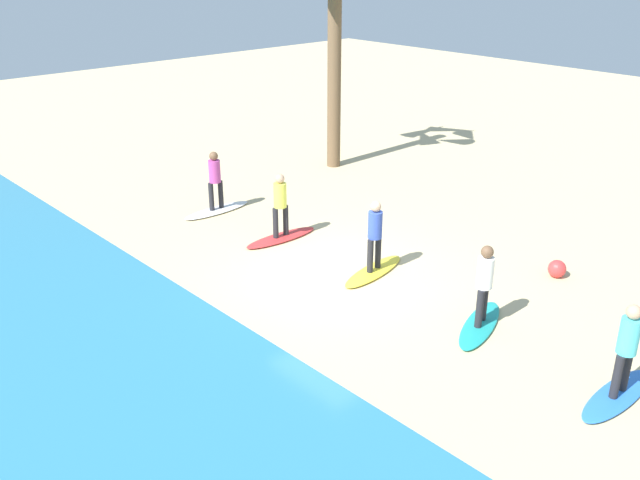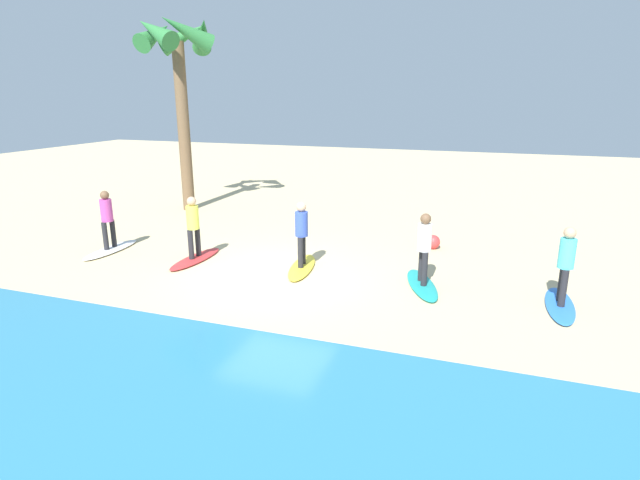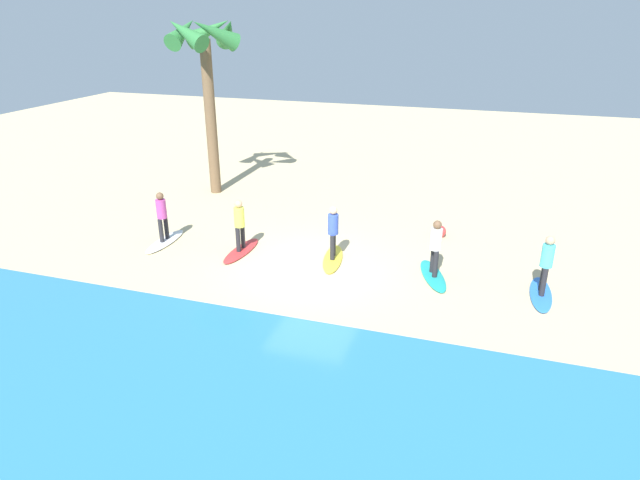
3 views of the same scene
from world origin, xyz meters
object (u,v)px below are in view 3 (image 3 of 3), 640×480
surfboard_blue (541,294)px  surfboard_yellow (333,259)px  surfer_red (239,221)px  surfboard_teal (433,275)px  surfer_yellow (333,229)px  palm_tree (205,51)px  beach_ball (440,231)px  surfer_teal (436,244)px  surfboard_red (241,251)px  surfboard_white (165,241)px  surfer_white (162,213)px  surfer_blue (547,261)px

surfboard_blue → surfboard_yellow: same height
surfboard_yellow → surfer_red: (2.94, 0.30, 0.99)m
surfboard_teal → surfer_yellow: 3.23m
surfboard_yellow → surfboard_teal: bearing=75.7°
surfboard_blue → palm_tree: bearing=-113.7°
surfer_red → beach_ball: bearing=-151.5°
surfer_yellow → beach_ball: bearing=-135.4°
surfer_teal → surfboard_red: bearing=0.6°
surfer_teal → surfer_red: 6.00m
surfboard_white → surfboard_blue: bearing=88.6°
surfer_teal → palm_tree: 11.95m
surfboard_teal → palm_tree: bearing=-138.8°
surfboard_red → beach_ball: 6.66m
surfer_yellow → surfer_white: same height
surfboard_blue → surfboard_red: 8.90m
surfboard_blue → surfer_yellow: (5.96, -0.47, 0.99)m
surfer_red → beach_ball: size_ratio=4.07×
surfboard_blue → surfer_blue: surfer_blue is taller
surfboard_white → surfboard_teal: bearing=90.0°
surfer_teal → surfer_white: same height
surfboard_teal → surfboard_white: same height
surfboard_blue → surfer_yellow: 6.06m
surfer_teal → surfboard_yellow: surfer_teal is taller
surfer_teal → beach_ball: bearing=-87.2°
surfboard_red → surfboard_yellow: bearing=98.0°
surfboard_teal → surfboard_red: same height
surfer_blue → surfboard_white: (11.62, -0.10, -0.99)m
surfboard_white → beach_ball: 9.17m
surfer_teal → surfboard_red: (6.00, 0.07, -0.99)m
surfboard_white → surfer_red: bearing=90.6°
surfer_blue → surfer_white: same height
surfer_red → palm_tree: 7.95m
surfboard_teal → palm_tree: (9.69, -5.27, 5.59)m
palm_tree → surfer_teal: bearing=151.4°
surfer_teal → palm_tree: palm_tree is taller
surfboard_blue → beach_ball: beach_ball is taller
surfboard_teal → palm_tree: size_ratio=0.30×
surfboard_blue → surfboard_teal: same height
surfer_yellow → surfboard_white: bearing=3.7°
surfer_red → palm_tree: size_ratio=0.23×
surfer_blue → surfer_teal: 2.91m
surfer_yellow → surfer_red: 2.95m
palm_tree → surfer_white: bearing=100.1°
surfboard_blue → beach_ball: size_ratio=5.21×
surfboard_teal → surfboard_white: 8.73m
palm_tree → surfer_blue: bearing=156.3°
surfboard_red → palm_tree: palm_tree is taller
surfer_blue → surfer_yellow: size_ratio=1.00×
surfer_white → surfer_blue: bearing=179.5°
surfboard_red → surfer_white: (2.72, 0.07, 0.99)m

